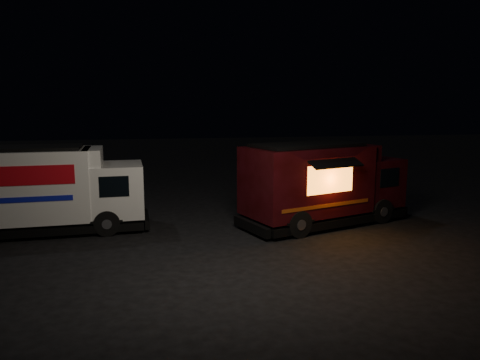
% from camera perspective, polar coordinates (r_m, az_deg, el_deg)
% --- Properties ---
extents(ground, '(80.00, 80.00, 0.00)m').
position_cam_1_polar(ground, '(14.67, -2.42, -7.02)').
color(ground, black).
rests_on(ground, ground).
extents(white_truck, '(6.28, 2.49, 2.79)m').
position_cam_1_polar(white_truck, '(16.19, -22.16, -1.07)').
color(white_truck, silver).
rests_on(white_truck, ground).
extents(red_truck, '(6.45, 4.11, 2.82)m').
position_cam_1_polar(red_truck, '(16.33, 10.30, -0.38)').
color(red_truck, '#34090E').
rests_on(red_truck, ground).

